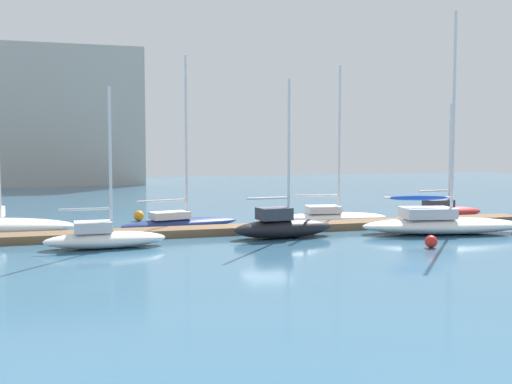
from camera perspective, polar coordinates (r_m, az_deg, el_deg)
name	(u,v)px	position (r m, az deg, el deg)	size (l,w,h in m)	color
ground_plane	(267,232)	(33.45, 1.01, -3.66)	(120.00, 120.00, 0.00)	#386684
dock_pier	(267,228)	(33.42, 1.01, -3.34)	(31.59, 1.78, 0.39)	brown
sailboat_1	(104,237)	(28.92, -13.79, -4.04)	(5.44, 1.84, 7.26)	white
sailboat_2	(180,221)	(34.78, -7.02, -2.62)	(7.10, 3.25, 9.57)	navy
sailboat_3	(283,226)	(31.23, 2.46, -3.10)	(5.44, 2.15, 7.93)	black
sailboat_4	(332,215)	(37.45, 7.02, -2.14)	(6.78, 3.19, 9.34)	white
sailboat_5	(441,223)	(34.05, 16.63, -2.70)	(9.03, 4.34, 11.54)	white
sailboat_6	(444,211)	(41.28, 16.93, -1.64)	(5.73, 2.27, 7.28)	#B21E1E
mooring_buoy_orange	(139,216)	(38.82, -10.71, -2.16)	(0.64, 0.64, 0.64)	orange
mooring_buoy_red	(431,242)	(29.28, 15.79, -4.40)	(0.57, 0.57, 0.57)	red
harbor_building_distant	(68,118)	(79.44, -16.90, 6.53)	(17.12, 13.08, 15.97)	#ADA89E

